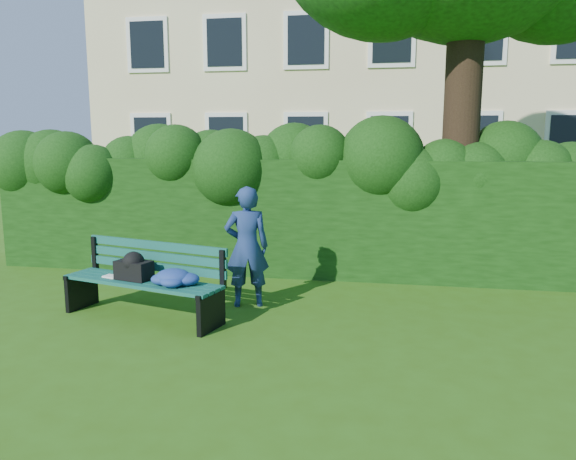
# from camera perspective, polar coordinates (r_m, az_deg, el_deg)

# --- Properties ---
(ground) EXTENTS (80.00, 80.00, 0.00)m
(ground) POSITION_cam_1_polar(r_m,az_deg,el_deg) (6.92, -0.91, -8.61)
(ground) COLOR #305B12
(ground) RESTS_ON ground
(apartment_building) EXTENTS (16.00, 8.08, 12.00)m
(apartment_building) POSITION_cam_1_polar(r_m,az_deg,el_deg) (20.82, 7.11, 20.26)
(apartment_building) COLOR #D3BC8D
(apartment_building) RESTS_ON ground
(hedge) EXTENTS (10.00, 1.00, 1.80)m
(hedge) POSITION_cam_1_polar(r_m,az_deg,el_deg) (8.83, 1.88, 1.41)
(hedge) COLOR black
(hedge) RESTS_ON ground
(park_bench) EXTENTS (2.11, 1.07, 0.89)m
(park_bench) POSITION_cam_1_polar(r_m,az_deg,el_deg) (6.85, -13.80, -4.73)
(park_bench) COLOR #0D4235
(park_bench) RESTS_ON ground
(man_reading) EXTENTS (0.65, 0.52, 1.54)m
(man_reading) POSITION_cam_1_polar(r_m,az_deg,el_deg) (7.11, -4.21, -1.71)
(man_reading) COLOR navy
(man_reading) RESTS_ON ground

